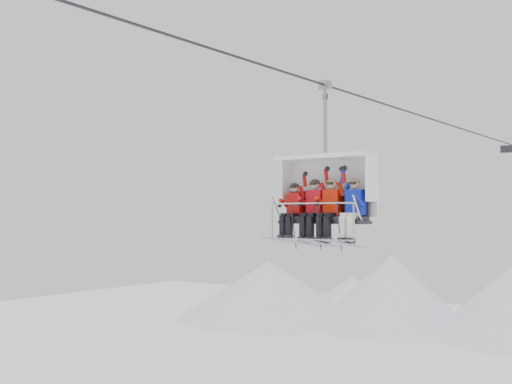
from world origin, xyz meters
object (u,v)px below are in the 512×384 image
Objects in this scene: chairlift_carrier at (328,189)px; skier_center_right at (330,207)px; skier_center_left at (314,207)px; skier_far_left at (293,209)px; skier_far_right at (353,207)px.

skier_center_right is at bearing -51.83° from chairlift_carrier.
skier_center_left is at bearing -128.65° from chairlift_carrier.
skier_far_right reaches higher than skier_far_left.
skier_center_right is (0.48, -0.00, -0.00)m from skier_center_left.
skier_center_right is at bearing 0.48° from skier_far_left.
chairlift_carrier is 2.36× the size of skier_far_left.
skier_far_left is at bearing -179.52° from skier_center_right.
skier_far_right is at bearing -0.12° from skier_center_left.
skier_far_left is at bearing -179.10° from skier_center_left.
skier_far_left is 1.00× the size of skier_center_right.
chairlift_carrier reaches higher than skier_center_right.
skier_far_left is at bearing -179.75° from skier_far_right.
skier_far_left is at bearing -159.79° from chairlift_carrier.
skier_far_right is (1.72, 0.01, 0.03)m from skier_far_left.
skier_far_right is at bearing -0.16° from skier_center_right.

